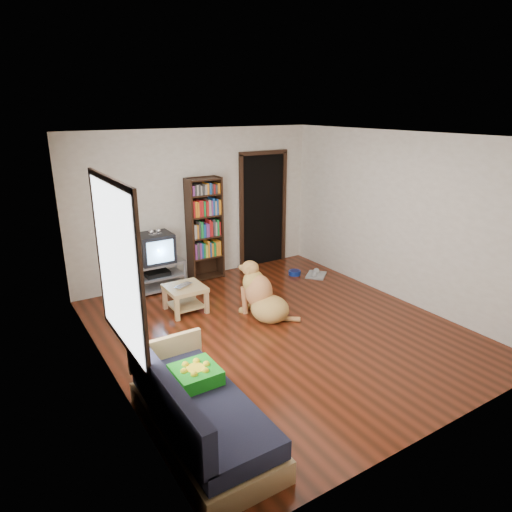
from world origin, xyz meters
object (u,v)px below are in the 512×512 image
tv_stand (157,275)px  coffee_table (185,294)px  grey_rag (316,275)px  sofa (197,414)px  crt_tv (154,247)px  green_cushion (196,374)px  dog_bowl (295,273)px  bookshelf (204,224)px  laptop (186,286)px  dog (262,297)px

tv_stand → coffee_table: tv_stand is taller
grey_rag → sofa: size_ratio=0.22×
crt_tv → coffee_table: (0.06, -1.03, -0.46)m
green_cushion → coffee_table: size_ratio=0.77×
dog_bowl → bookshelf: bearing=152.7°
grey_rag → tv_stand: size_ratio=0.44×
bookshelf → sofa: (-1.92, -3.72, -0.74)m
grey_rag → sofa: 4.57m
laptop → coffee_table: laptop is taller
green_cushion → tv_stand: bearing=75.5°
sofa → green_cushion: bearing=65.6°
grey_rag → green_cushion: bearing=-145.1°
green_cushion → dog_bowl: (3.23, 2.71, -0.45)m
green_cushion → bookshelf: bookshelf is taller
coffee_table → dog: dog is taller
laptop → green_cushion: bearing=-137.0°
dog → bookshelf: bearing=89.6°
sofa → dog: size_ratio=1.91×
dog → grey_rag: bearing=26.9°
laptop → bookshelf: size_ratio=0.17×
dog → dog_bowl: bearing=38.1°
tv_stand → laptop: bearing=-86.5°
crt_tv → dog: crt_tv is taller
bookshelf → dog: 2.00m
sofa → tv_stand: bearing=75.0°
grey_rag → crt_tv: size_ratio=0.69×
tv_stand → coffee_table: 1.01m
crt_tv → sofa: (-0.97, -3.65, -0.48)m
dog → tv_stand: bearing=117.7°
coffee_table → green_cushion: bearing=-111.3°
grey_rag → bookshelf: bookshelf is taller
laptop → dog: (0.87, -0.74, -0.10)m
tv_stand → dog: (0.94, -1.78, 0.04)m
laptop → bookshelf: (0.89, 1.13, 0.59)m
green_cushion → laptop: green_cushion is taller
crt_tv → sofa: 3.81m
dog_bowl → bookshelf: bookshelf is taller
bookshelf → coffee_table: bookshelf is taller
tv_stand → coffee_table: (0.06, -1.01, 0.01)m
dog_bowl → coffee_table: bearing=-171.1°
grey_rag → dog: dog is taller
crt_tv → dog_bowl: bearing=-15.7°
bookshelf → coffee_table: 1.59m
green_cushion → laptop: bearing=68.2°
dog_bowl → sofa: sofa is taller
coffee_table → dog: bearing=-41.5°
dog_bowl → bookshelf: 1.87m
tv_stand → dog: bearing=-62.3°
grey_rag → sofa: bearing=-143.2°
dog_bowl → sofa: 4.50m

